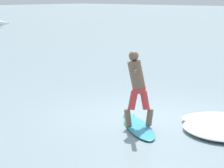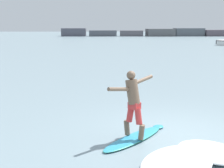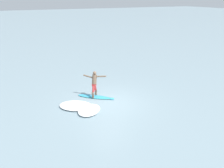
{
  "view_description": "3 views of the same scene",
  "coord_description": "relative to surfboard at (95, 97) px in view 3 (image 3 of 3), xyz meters",
  "views": [
    {
      "loc": [
        -9.82,
        -7.37,
        2.88
      ],
      "look_at": [
        -1.0,
        0.32,
        0.87
      ],
      "focal_mm": 85.0,
      "sensor_mm": 36.0,
      "label": 1
    },
    {
      "loc": [
        -1.67,
        -7.72,
        2.8
      ],
      "look_at": [
        -1.61,
        0.91,
        1.11
      ],
      "focal_mm": 50.0,
      "sensor_mm": 36.0,
      "label": 2
    },
    {
      "loc": [
        10.66,
        -4.91,
        5.95
      ],
      "look_at": [
        -0.83,
        0.58,
        0.8
      ],
      "focal_mm": 35.0,
      "sensor_mm": 36.0,
      "label": 3
    }
  ],
  "objects": [
    {
      "name": "surfboard",
      "position": [
        0.0,
        0.0,
        0.0
      ],
      "size": [
        1.84,
        2.08,
        0.21
      ],
      "color": "#329DC8",
      "rests_on": "ground"
    },
    {
      "name": "ground_plane",
      "position": [
        1.06,
        0.49,
        -0.04
      ],
      "size": [
        200.0,
        200.0,
        0.0
      ],
      "primitive_type": "plane",
      "color": "#7F969F"
    },
    {
      "name": "wave_foam_at_nose",
      "position": [
        0.72,
        -1.48,
        0.05
      ],
      "size": [
        2.16,
        2.31,
        0.17
      ],
      "color": "white",
      "rests_on": "ground"
    },
    {
      "name": "wave_foam_at_tail",
      "position": [
        1.56,
        -0.97,
        0.05
      ],
      "size": [
        1.88,
        1.88,
        0.17
      ],
      "color": "white",
      "rests_on": "ground"
    },
    {
      "name": "surfer",
      "position": [
        -0.06,
        0.0,
        0.98
      ],
      "size": [
        1.16,
        1.13,
        1.62
      ],
      "color": "brown",
      "rests_on": "surfboard"
    }
  ]
}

